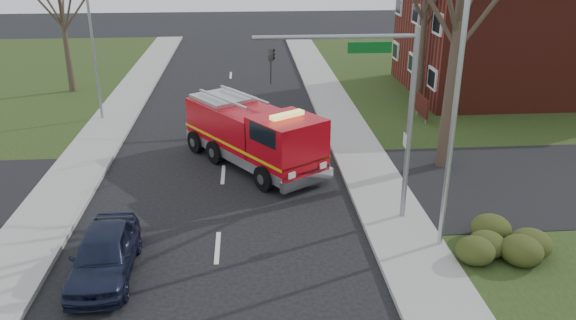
{
  "coord_description": "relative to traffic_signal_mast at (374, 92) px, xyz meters",
  "views": [
    {
      "loc": [
        1.07,
        -15.95,
        9.47
      ],
      "look_at": [
        2.49,
        2.5,
        2.0
      ],
      "focal_mm": 35.0,
      "sensor_mm": 36.0,
      "label": 1
    }
  ],
  "objects": [
    {
      "name": "ground",
      "position": [
        -5.21,
        -1.5,
        -4.71
      ],
      "size": [
        120.0,
        120.0,
        0.0
      ],
      "primitive_type": "plane",
      "color": "black",
      "rests_on": "ground"
    },
    {
      "name": "sidewalk_right",
      "position": [
        0.99,
        -1.5,
        -4.63
      ],
      "size": [
        2.4,
        80.0,
        0.15
      ],
      "primitive_type": "cube",
      "color": "gray",
      "rests_on": "ground"
    },
    {
      "name": "sidewalk_left",
      "position": [
        -11.41,
        -1.5,
        -4.63
      ],
      "size": [
        2.4,
        80.0,
        0.15
      ],
      "primitive_type": "cube",
      "color": "gray",
      "rests_on": "ground"
    },
    {
      "name": "brick_building",
      "position": [
        13.79,
        16.5,
        -1.05
      ],
      "size": [
        15.4,
        10.4,
        7.25
      ],
      "color": "maroon",
      "rests_on": "ground"
    },
    {
      "name": "health_center_sign",
      "position": [
        5.29,
        11.0,
        -3.83
      ],
      "size": [
        0.12,
        2.0,
        1.4
      ],
      "color": "#43120F",
      "rests_on": "ground"
    },
    {
      "name": "hedge_corner",
      "position": [
        3.79,
        -2.5,
        -4.13
      ],
      "size": [
        2.8,
        2.0,
        0.9
      ],
      "primitive_type": "ellipsoid",
      "color": "#313D16",
      "rests_on": "lawn_right"
    },
    {
      "name": "bare_tree_left",
      "position": [
        -15.21,
        18.5,
        0.86
      ],
      "size": [
        4.5,
        4.5,
        9.0
      ],
      "color": "#403025",
      "rests_on": "ground"
    },
    {
      "name": "traffic_signal_mast",
      "position": [
        0.0,
        0.0,
        0.0
      ],
      "size": [
        5.29,
        0.18,
        6.8
      ],
      "color": "gray",
      "rests_on": "ground"
    },
    {
      "name": "streetlight_pole",
      "position": [
        1.93,
        -2.0,
        -0.16
      ],
      "size": [
        1.48,
        0.16,
        8.4
      ],
      "color": "#B7BABF",
      "rests_on": "ground"
    },
    {
      "name": "utility_pole_far",
      "position": [
        -12.01,
        12.5,
        -1.21
      ],
      "size": [
        0.14,
        0.14,
        7.0
      ],
      "primitive_type": "cylinder",
      "color": "gray",
      "rests_on": "ground"
    },
    {
      "name": "fire_engine",
      "position": [
        -3.85,
        5.47,
        -3.37
      ],
      "size": [
        6.17,
        7.47,
        2.96
      ],
      "rotation": [
        0.0,
        0.0,
        0.6
      ],
      "color": "#B40813",
      "rests_on": "ground"
    },
    {
      "name": "parked_car_maroon",
      "position": [
        -8.45,
        -2.8,
        -3.98
      ],
      "size": [
        1.83,
        4.3,
        1.45
      ],
      "primitive_type": "imported",
      "rotation": [
        0.0,
        0.0,
        0.03
      ],
      "color": "#171D34",
      "rests_on": "ground"
    }
  ]
}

